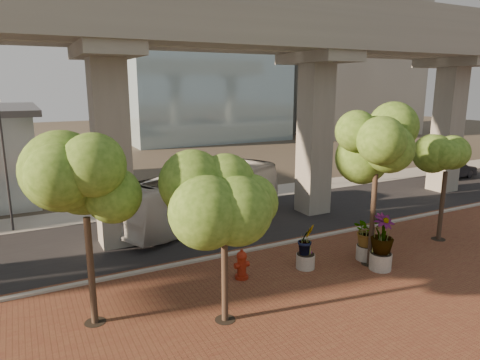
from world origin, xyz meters
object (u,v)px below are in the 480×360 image
fire_hydrant (242,265)px  transit_bus (205,196)px  parked_car (453,170)px  planter_front (367,233)px

fire_hydrant → transit_bus: bearing=78.3°
transit_bus → fire_hydrant: transit_bus is taller
transit_bus → parked_car: size_ratio=2.51×
parked_car → planter_front: bearing=116.4°
parked_car → fire_hydrant: size_ratio=3.60×
transit_bus → planter_front: bearing=-176.7°
fire_hydrant → planter_front: (5.87, -0.88, 0.67)m
parked_car → fire_hydrant: (-24.75, -8.77, -0.08)m
planter_front → fire_hydrant: bearing=171.5°
transit_bus → parked_car: 23.24m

